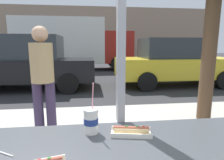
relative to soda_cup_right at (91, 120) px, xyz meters
name	(u,v)px	position (x,y,z in m)	size (l,w,h in m)	color
ground_plane	(94,77)	(0.20, 8.09, -1.04)	(60.00, 60.00, 0.00)	#2D2D30
sidewalk_strip	(104,137)	(0.20, 1.69, -0.98)	(16.00, 2.80, 0.11)	#B2ADA3
building_facade_far	(91,33)	(0.20, 22.08, 1.94)	(28.00, 1.20, 5.97)	gray
soda_cup_right	(91,120)	(0.00, 0.00, 0.00)	(0.09, 0.09, 0.30)	silver
hotdog_tray_far	(131,131)	(0.23, -0.05, -0.05)	(0.25, 0.14, 0.05)	silver
parked_car_black	(30,63)	(-2.06, 5.70, -0.13)	(4.33, 2.06, 1.83)	black
parked_car_yellow	(175,62)	(3.17, 5.70, -0.16)	(4.42, 1.99, 1.75)	gold
box_truck	(72,43)	(-1.06, 10.99, 0.64)	(6.99, 2.44, 3.10)	silver
pedestrian	(43,76)	(-0.68, 1.73, 0.01)	(0.32, 0.32, 1.63)	#392C4A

